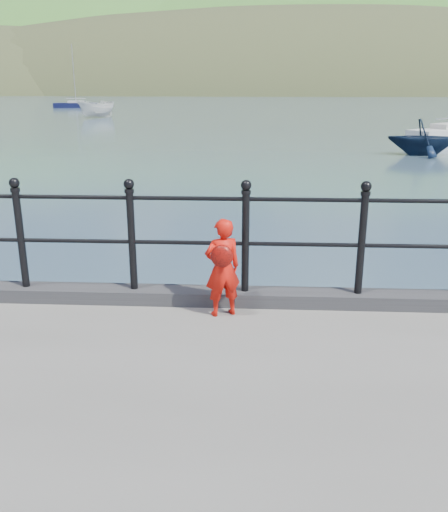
# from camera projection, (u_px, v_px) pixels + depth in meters

# --- Properties ---
(ground) EXTENTS (600.00, 600.00, 0.00)m
(ground) POSITION_uv_depth(u_px,v_px,m) (193.00, 376.00, 6.34)
(ground) COLOR #2D4251
(ground) RESTS_ON ground
(kerb) EXTENTS (60.00, 0.30, 0.15)m
(kerb) POSITION_uv_depth(u_px,v_px,m) (189.00, 296.00, 5.87)
(kerb) COLOR #28282B
(kerb) RESTS_ON quay
(railing) EXTENTS (18.11, 0.11, 1.20)m
(railing) POSITION_uv_depth(u_px,v_px,m) (188.00, 229.00, 5.64)
(railing) COLOR black
(railing) RESTS_ON kerb
(far_shore) EXTENTS (830.00, 200.00, 156.00)m
(far_shore) POSITION_uv_depth(u_px,v_px,m) (340.00, 146.00, 238.95)
(far_shore) COLOR #333A21
(far_shore) RESTS_ON ground
(child) EXTENTS (0.43, 0.37, 1.01)m
(child) POSITION_uv_depth(u_px,v_px,m) (223.00, 267.00, 5.42)
(child) COLOR red
(child) RESTS_ON quay
(launch_white) EXTENTS (3.96, 4.73, 1.76)m
(launch_white) POSITION_uv_depth(u_px,v_px,m) (97.00, 109.00, 55.12)
(launch_white) COLOR silver
(launch_white) RESTS_ON ground
(launch_navy) EXTENTS (3.41, 2.99, 1.71)m
(launch_navy) POSITION_uv_depth(u_px,v_px,m) (423.00, 137.00, 25.86)
(launch_navy) COLOR #0E1B32
(launch_navy) RESTS_ON ground
(sailboat_left) EXTENTS (6.45, 2.63, 8.88)m
(sailboat_left) POSITION_uv_depth(u_px,v_px,m) (76.00, 105.00, 78.70)
(sailboat_left) COLOR black
(sailboat_left) RESTS_ON ground
(sailboat_near) EXTENTS (5.70, 4.89, 8.18)m
(sailboat_near) POSITION_uv_depth(u_px,v_px,m) (447.00, 134.00, 33.06)
(sailboat_near) COLOR silver
(sailboat_near) RESTS_ON ground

